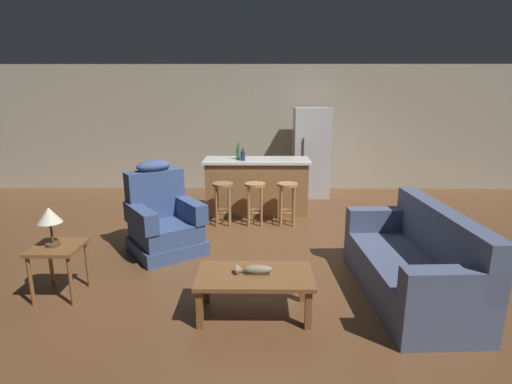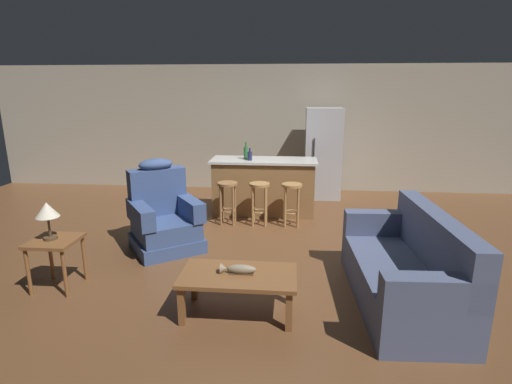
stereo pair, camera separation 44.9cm
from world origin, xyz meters
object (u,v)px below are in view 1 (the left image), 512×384
object	(u,v)px
table_lamp	(49,217)
coffee_table	(254,279)
kitchen_island	(257,186)
bottle_tall_green	(243,156)
recliner_near_lamp	(163,220)
end_table	(58,255)
fish_figurine	(254,270)
bottle_short_amber	(239,153)
refrigerator	(311,152)
bar_stool_left	(223,196)
bar_stool_middle	(255,196)
bar_stool_right	(287,196)
couch	(414,265)

from	to	relation	value
table_lamp	coffee_table	bearing A→B (deg)	-9.41
kitchen_island	bottle_tall_green	xyz separation A→B (m)	(-0.23, -0.12, 0.55)
recliner_near_lamp	end_table	xyz separation A→B (m)	(-0.79, -1.23, 0.04)
coffee_table	fish_figurine	xyz separation A→B (m)	(0.00, 0.00, 0.10)
end_table	bottle_tall_green	size ratio (longest dim) A/B	2.71
coffee_table	table_lamp	xyz separation A→B (m)	(-2.06, 0.34, 0.50)
table_lamp	end_table	bearing A→B (deg)	1.27
coffee_table	end_table	bearing A→B (deg)	170.41
fish_figurine	bottle_short_amber	xyz separation A→B (m)	(-0.30, 3.27, 0.60)
fish_figurine	refrigerator	xyz separation A→B (m)	(1.08, 4.46, 0.42)
bar_stool_left	bottle_tall_green	world-z (taller)	bottle_tall_green
coffee_table	table_lamp	distance (m)	2.15
bar_stool_middle	refrigerator	xyz separation A→B (m)	(1.10, 1.83, 0.41)
recliner_near_lamp	bottle_tall_green	distance (m)	1.96
end_table	bottle_short_amber	bearing A→B (deg)	59.60
refrigerator	bar_stool_right	bearing A→B (deg)	-107.86
end_table	bar_stool_middle	size ratio (longest dim) A/B	0.82
bar_stool_middle	bar_stool_right	xyz separation A→B (m)	(0.51, 0.00, 0.00)
bar_stool_right	refrigerator	size ratio (longest dim) A/B	0.39
fish_figurine	coffee_table	bearing A→B (deg)	-95.59
table_lamp	refrigerator	bearing A→B (deg)	52.69
end_table	bar_stool_middle	bearing A→B (deg)	48.77
couch	kitchen_island	size ratio (longest dim) A/B	1.08
coffee_table	bottle_tall_green	xyz separation A→B (m)	(-0.23, 3.15, 0.66)
end_table	refrigerator	world-z (taller)	refrigerator
kitchen_island	bar_stool_right	xyz separation A→B (m)	(0.49, -0.63, -0.01)
couch	bottle_tall_green	xyz separation A→B (m)	(-1.88, 2.77, 0.69)
refrigerator	kitchen_island	bearing A→B (deg)	-131.89
end_table	bar_stool_left	xyz separation A→B (m)	(1.50, 2.29, 0.01)
coffee_table	bottle_tall_green	world-z (taller)	bottle_tall_green
end_table	refrigerator	bearing A→B (deg)	52.99
bar_stool_left	kitchen_island	bearing A→B (deg)	49.88
couch	refrigerator	size ratio (longest dim) A/B	1.10
fish_figurine	table_lamp	size ratio (longest dim) A/B	0.83
fish_figurine	refrigerator	distance (m)	4.61
table_lamp	bar_stool_left	bearing A→B (deg)	56.21
table_lamp	refrigerator	size ratio (longest dim) A/B	0.23
bar_stool_right	bottle_tall_green	distance (m)	1.04
kitchen_island	bar_stool_left	size ratio (longest dim) A/B	2.65
couch	bottle_tall_green	bearing A→B (deg)	-58.32
bar_stool_middle	bar_stool_right	world-z (taller)	same
kitchen_island	bottle_tall_green	size ratio (longest dim) A/B	8.71
fish_figurine	bottle_tall_green	world-z (taller)	bottle_tall_green
bar_stool_middle	bar_stool_right	bearing A→B (deg)	0.00
end_table	bar_stool_left	world-z (taller)	bar_stool_left
couch	table_lamp	size ratio (longest dim) A/B	4.72
end_table	bar_stool_left	distance (m)	2.74
bottle_short_amber	bar_stool_middle	bearing A→B (deg)	-65.93
fish_figurine	bottle_short_amber	bearing A→B (deg)	95.32
couch	bar_stool_right	xyz separation A→B (m)	(-1.17, 2.26, 0.13)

